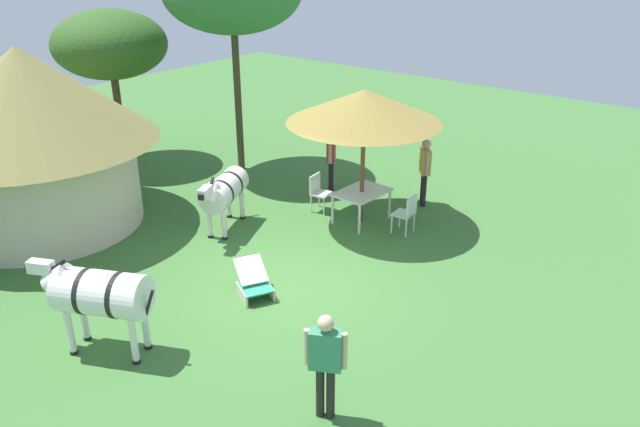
{
  "coord_description": "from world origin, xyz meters",
  "views": [
    {
      "loc": [
        -7.93,
        -6.95,
        6.17
      ],
      "look_at": [
        1.09,
        0.21,
        1.0
      ],
      "focal_mm": 35.34,
      "sensor_mm": 36.0,
      "label": 1
    }
  ],
  "objects_px": {
    "shade_umbrella": "(364,106)",
    "zebra_by_umbrella": "(99,294)",
    "striped_lounge_chair": "(254,283)",
    "standing_watcher": "(325,357)",
    "patio_chair_near_lawn": "(407,212)",
    "zebra_nearest_camera": "(224,191)",
    "guest_behind_table": "(331,155)",
    "thatched_hut": "(30,129)",
    "guest_beside_umbrella": "(425,166)",
    "patio_chair_west_end": "(318,190)",
    "patio_dining_table": "(362,195)",
    "acacia_tree_left_background": "(110,45)"
  },
  "relations": [
    {
      "from": "shade_umbrella",
      "to": "zebra_by_umbrella",
      "type": "relative_size",
      "value": 1.76
    },
    {
      "from": "striped_lounge_chair",
      "to": "standing_watcher",
      "type": "bearing_deg",
      "value": 88.08
    },
    {
      "from": "patio_chair_near_lawn",
      "to": "zebra_nearest_camera",
      "type": "bearing_deg",
      "value": 121.03
    },
    {
      "from": "guest_behind_table",
      "to": "standing_watcher",
      "type": "height_order",
      "value": "guest_behind_table"
    },
    {
      "from": "thatched_hut",
      "to": "striped_lounge_chair",
      "type": "bearing_deg",
      "value": -83.24
    },
    {
      "from": "thatched_hut",
      "to": "striped_lounge_chair",
      "type": "height_order",
      "value": "thatched_hut"
    },
    {
      "from": "guest_behind_table",
      "to": "patio_chair_near_lawn",
      "type": "bearing_deg",
      "value": 39.2
    },
    {
      "from": "patio_chair_near_lawn",
      "to": "striped_lounge_chair",
      "type": "height_order",
      "value": "patio_chair_near_lawn"
    },
    {
      "from": "guest_beside_umbrella",
      "to": "patio_chair_near_lawn",
      "type": "bearing_deg",
      "value": -21.51
    },
    {
      "from": "thatched_hut",
      "to": "shade_umbrella",
      "type": "xyz_separation_m",
      "value": [
        4.63,
        -5.57,
        0.46
      ]
    },
    {
      "from": "zebra_by_umbrella",
      "to": "standing_watcher",
      "type": "bearing_deg",
      "value": -100.75
    },
    {
      "from": "patio_chair_west_end",
      "to": "guest_beside_umbrella",
      "type": "distance_m",
      "value": 2.63
    },
    {
      "from": "patio_dining_table",
      "to": "guest_beside_umbrella",
      "type": "height_order",
      "value": "guest_beside_umbrella"
    },
    {
      "from": "zebra_nearest_camera",
      "to": "shade_umbrella",
      "type": "bearing_deg",
      "value": -158.14
    },
    {
      "from": "patio_chair_near_lawn",
      "to": "zebra_by_umbrella",
      "type": "distance_m",
      "value": 6.89
    },
    {
      "from": "patio_chair_west_end",
      "to": "zebra_by_umbrella",
      "type": "relative_size",
      "value": 0.46
    },
    {
      "from": "striped_lounge_chair",
      "to": "zebra_nearest_camera",
      "type": "height_order",
      "value": "zebra_nearest_camera"
    },
    {
      "from": "guest_behind_table",
      "to": "zebra_nearest_camera",
      "type": "height_order",
      "value": "guest_behind_table"
    },
    {
      "from": "shade_umbrella",
      "to": "striped_lounge_chair",
      "type": "height_order",
      "value": "shade_umbrella"
    },
    {
      "from": "guest_beside_umbrella",
      "to": "striped_lounge_chair",
      "type": "bearing_deg",
      "value": -42.16
    },
    {
      "from": "guest_beside_umbrella",
      "to": "striped_lounge_chair",
      "type": "height_order",
      "value": "guest_beside_umbrella"
    },
    {
      "from": "shade_umbrella",
      "to": "guest_beside_umbrella",
      "type": "xyz_separation_m",
      "value": [
        1.71,
        -0.65,
        -1.71
      ]
    },
    {
      "from": "guest_behind_table",
      "to": "standing_watcher",
      "type": "relative_size",
      "value": 1.0
    },
    {
      "from": "patio_dining_table",
      "to": "guest_beside_umbrella",
      "type": "bearing_deg",
      "value": -20.78
    },
    {
      "from": "guest_behind_table",
      "to": "zebra_by_umbrella",
      "type": "bearing_deg",
      "value": -22.34
    },
    {
      "from": "patio_chair_west_end",
      "to": "guest_behind_table",
      "type": "xyz_separation_m",
      "value": [
        1.17,
        0.52,
        0.47
      ]
    },
    {
      "from": "guest_behind_table",
      "to": "striped_lounge_chair",
      "type": "relative_size",
      "value": 1.71
    },
    {
      "from": "guest_beside_umbrella",
      "to": "patio_dining_table",
      "type": "bearing_deg",
      "value": -59.87
    },
    {
      "from": "shade_umbrella",
      "to": "zebra_nearest_camera",
      "type": "bearing_deg",
      "value": 136.34
    },
    {
      "from": "acacia_tree_left_background",
      "to": "striped_lounge_chair",
      "type": "bearing_deg",
      "value": -110.46
    },
    {
      "from": "thatched_hut",
      "to": "patio_chair_near_lawn",
      "type": "relative_size",
      "value": 6.09
    },
    {
      "from": "shade_umbrella",
      "to": "striped_lounge_chair",
      "type": "xyz_separation_m",
      "value": [
        -3.93,
        -0.35,
        -2.47
      ]
    },
    {
      "from": "thatched_hut",
      "to": "patio_dining_table",
      "type": "height_order",
      "value": "thatched_hut"
    },
    {
      "from": "zebra_by_umbrella",
      "to": "guest_behind_table",
      "type": "bearing_deg",
      "value": -15.91
    },
    {
      "from": "thatched_hut",
      "to": "patio_chair_near_lawn",
      "type": "height_order",
      "value": "thatched_hut"
    },
    {
      "from": "acacia_tree_left_background",
      "to": "patio_chair_near_lawn",
      "type": "bearing_deg",
      "value": -83.92
    },
    {
      "from": "thatched_hut",
      "to": "patio_dining_table",
      "type": "distance_m",
      "value": 7.42
    },
    {
      "from": "guest_beside_umbrella",
      "to": "guest_behind_table",
      "type": "relative_size",
      "value": 1.02
    },
    {
      "from": "patio_chair_west_end",
      "to": "zebra_by_umbrella",
      "type": "bearing_deg",
      "value": 0.44
    },
    {
      "from": "guest_behind_table",
      "to": "zebra_by_umbrella",
      "type": "xyz_separation_m",
      "value": [
        -7.65,
        -1.35,
        0.07
      ]
    },
    {
      "from": "zebra_nearest_camera",
      "to": "zebra_by_umbrella",
      "type": "height_order",
      "value": "zebra_by_umbrella"
    },
    {
      "from": "shade_umbrella",
      "to": "standing_watcher",
      "type": "distance_m",
      "value": 6.77
    },
    {
      "from": "thatched_hut",
      "to": "shade_umbrella",
      "type": "distance_m",
      "value": 7.26
    },
    {
      "from": "patio_dining_table",
      "to": "guest_behind_table",
      "type": "xyz_separation_m",
      "value": [
        1.03,
        1.68,
        0.34
      ]
    },
    {
      "from": "striped_lounge_chair",
      "to": "acacia_tree_left_background",
      "type": "relative_size",
      "value": 0.22
    },
    {
      "from": "zebra_by_umbrella",
      "to": "shade_umbrella",
      "type": "bearing_deg",
      "value": -28.76
    },
    {
      "from": "patio_chair_west_end",
      "to": "patio_chair_near_lawn",
      "type": "xyz_separation_m",
      "value": [
        0.23,
        -2.32,
        0.0
      ]
    },
    {
      "from": "guest_beside_umbrella",
      "to": "acacia_tree_left_background",
      "type": "bearing_deg",
      "value": -112.17
    },
    {
      "from": "patio_dining_table",
      "to": "acacia_tree_left_background",
      "type": "xyz_separation_m",
      "value": [
        -0.87,
        7.85,
        2.69
      ]
    },
    {
      "from": "zebra_nearest_camera",
      "to": "guest_beside_umbrella",
      "type": "bearing_deg",
      "value": -149.73
    }
  ]
}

